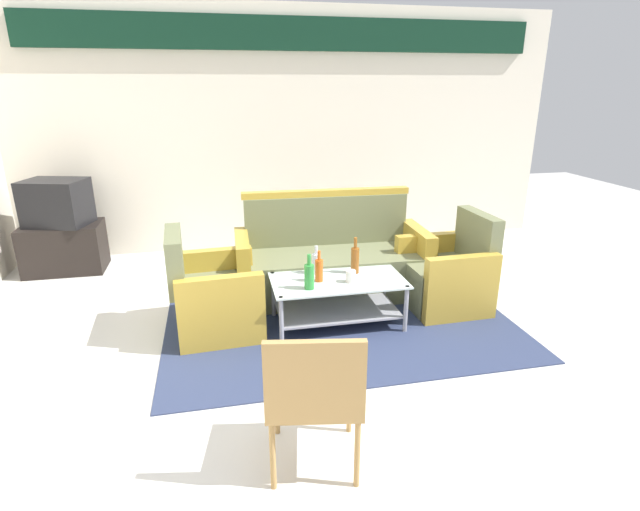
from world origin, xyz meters
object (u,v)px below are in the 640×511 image
armchair_left (214,298)px  coffee_table (337,295)px  bottle_brown (355,259)px  bottle_orange (319,270)px  couch (331,262)px  wicker_chair (314,390)px  cup (351,276)px  bottle_clear (316,263)px  bottle_green (309,276)px  tv_stand (64,248)px  armchair_right (447,276)px  television (57,203)px

armchair_left → coffee_table: size_ratio=0.77×
bottle_brown → bottle_orange: (-0.34, -0.12, -0.02)m
couch → wicker_chair: 2.37m
couch → coffee_table: (-0.10, -0.66, -0.04)m
bottle_orange → cup: size_ratio=2.62×
bottle_clear → bottle_green: bottle_green is taller
coffee_table → bottle_clear: (-0.14, 0.18, 0.23)m
cup → tv_stand: (-2.67, 1.94, -0.20)m
couch → bottle_green: (-0.37, -0.81, 0.20)m
coffee_table → bottle_green: bottle_green is taller
wicker_chair → couch: bearing=84.6°
armchair_right → wicker_chair: size_ratio=1.01×
coffee_table → bottle_brown: bearing=33.0°
armchair_left → bottle_brown: size_ratio=2.70×
bottle_brown → wicker_chair: 1.87m
armchair_left → bottle_orange: bearing=78.1°
armchair_left → bottle_green: bearing=67.0°
couch → bottle_clear: bearing=64.6°
bottle_clear → television: bearing=145.3°
tv_stand → bottle_brown: bearing=-32.3°
armchair_left → bottle_brown: bearing=86.4°
television → bottle_orange: bearing=158.4°
bottle_clear → armchair_right: bearing=-0.4°
bottle_orange → wicker_chair: bearing=-102.8°
bottle_orange → tv_stand: 3.07m
cup → television: 3.32m
armchair_right → television: television is taller
couch → wicker_chair: size_ratio=2.17×
bottle_brown → television: television is taller
bottle_green → bottle_brown: 0.52m
bottle_clear → tv_stand: bearing=145.4°
armchair_right → coffee_table: bearing=97.5°
television → armchair_right: bearing=171.2°
cup → wicker_chair: wicker_chair is taller
armchair_right → bottle_orange: 1.26m
wicker_chair → television: bearing=130.6°
couch → coffee_table: size_ratio=1.65×
bottle_orange → television: 3.07m
bottle_orange → cup: bottle_orange is taller
bottle_green → bottle_brown: bottle_brown is taller
armchair_left → couch: bearing=112.3°
bottle_clear → coffee_table: bearing=-51.0°
cup → wicker_chair: bearing=-111.8°
television → wicker_chair: (2.06, -3.48, -0.27)m
couch → bottle_green: size_ratio=6.37×
couch → armchair_right: couch is taller
bottle_brown → bottle_orange: 0.36m
armchair_right → tv_stand: bearing=63.5°
coffee_table → bottle_clear: 0.32m
bottle_brown → tv_stand: 3.28m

